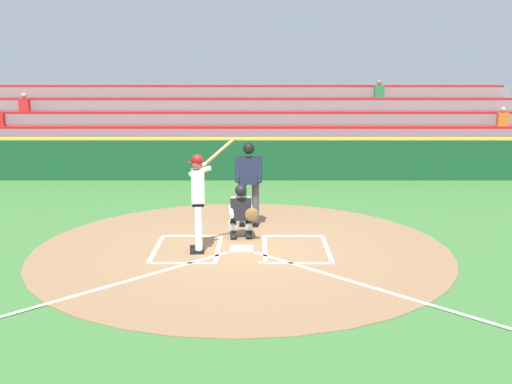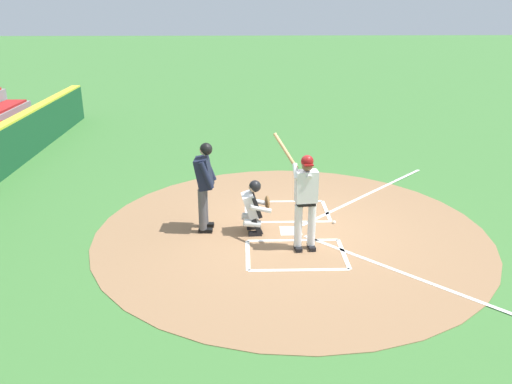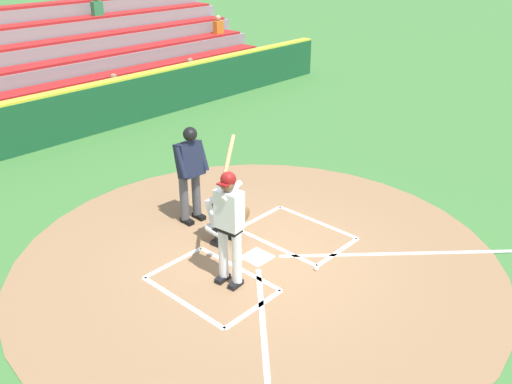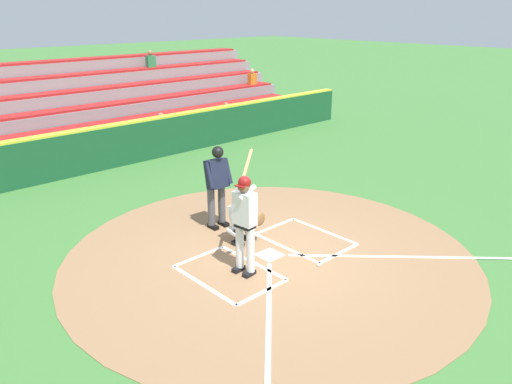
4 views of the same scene
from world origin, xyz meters
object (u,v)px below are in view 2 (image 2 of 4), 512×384
at_px(catcher, 254,206).
at_px(plate_umpire, 204,181).
at_px(batter, 305,195).
at_px(baseball, 334,222).

height_order(catcher, plate_umpire, plate_umpire).
bearing_deg(plate_umpire, batter, 64.34).
xyz_separation_m(catcher, baseball, (-0.37, 1.72, -0.55)).
distance_m(batter, catcher, 1.32).
bearing_deg(catcher, baseball, 102.31).
bearing_deg(plate_umpire, baseball, 94.91).
xyz_separation_m(batter, catcher, (-0.78, -0.93, -0.51)).
bearing_deg(plate_umpire, catcher, 81.88).
height_order(plate_umpire, baseball, plate_umpire).
distance_m(batter, baseball, 1.76).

